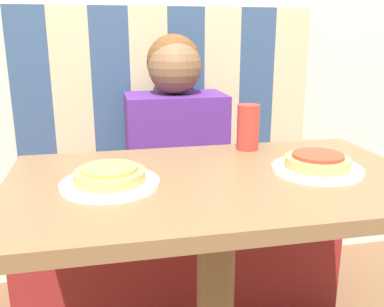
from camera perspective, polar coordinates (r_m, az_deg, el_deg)
booth_seat at (r=1.81m, az=-2.04°, el=-12.68°), size 1.22×0.46×0.44m
booth_backrest at (r=1.81m, az=-3.32°, el=7.11°), size 1.22×0.07×0.75m
dining_table at (r=1.10m, az=3.32°, el=-8.50°), size 1.02×0.60×0.74m
person at (r=1.63m, az=-2.24°, el=3.91°), size 0.37×0.24×0.64m
plate_left at (r=1.01m, az=-10.84°, el=-3.96°), size 0.23×0.23×0.01m
plate_right at (r=1.14m, az=16.31°, el=-2.03°), size 0.23×0.23×0.01m
pizza_left at (r=1.00m, az=-10.91°, el=-2.77°), size 0.16×0.16×0.04m
pizza_right at (r=1.13m, az=16.39°, el=-0.97°), size 0.16×0.16×0.04m
drinking_cup at (r=1.30m, az=7.47°, el=3.49°), size 0.07×0.07×0.14m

